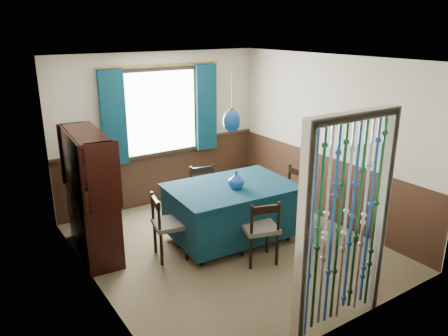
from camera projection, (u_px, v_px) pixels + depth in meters
floor at (229, 246)px, 5.98m from camera, size 4.00×4.00×0.00m
ceiling at (229, 59)px, 5.20m from camera, size 4.00×4.00×0.00m
wall_back at (161, 130)px, 7.18m from camera, size 3.60×0.00×3.60m
wall_front at (351, 212)px, 4.01m from camera, size 3.60×0.00×3.60m
wall_left at (90, 187)px, 4.65m from camera, size 0.00×4.00×4.00m
wall_right at (328, 140)px, 6.54m from camera, size 0.00×4.00×4.00m
wainscot_back at (163, 173)px, 7.40m from camera, size 3.60×0.00×3.60m
wainscot_front at (343, 282)px, 4.26m from camera, size 3.60×0.00×3.60m
wainscot_left at (97, 249)px, 4.89m from camera, size 0.00×4.00×4.00m
wainscot_right at (324, 187)px, 6.77m from camera, size 0.00×4.00×4.00m
window at (161, 112)px, 7.04m from camera, size 1.32×0.12×1.42m
doorway at (344, 230)px, 4.12m from camera, size 1.16×0.12×2.18m
dining_table at (231, 209)px, 6.04m from camera, size 1.75×1.26×0.81m
chair_near at (261, 229)px, 5.46m from camera, size 0.53×0.52×0.86m
chair_far at (205, 193)px, 6.62m from camera, size 0.50×0.48×0.86m
chair_left at (168, 224)px, 5.59m from camera, size 0.49×0.50×0.86m
chair_right at (290, 195)px, 6.55m from camera, size 0.42×0.44×0.87m
sideboard at (92, 212)px, 5.67m from camera, size 0.55×1.29×1.65m
pendant_lamp at (232, 121)px, 5.65m from camera, size 0.24×0.24×0.94m
vase_table at (236, 181)px, 5.81m from camera, size 0.21×0.21×0.21m
bowl_shelf at (100, 175)px, 5.30m from camera, size 0.24×0.24×0.05m
vase_sideboard at (88, 182)px, 5.79m from camera, size 0.21×0.21×0.18m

